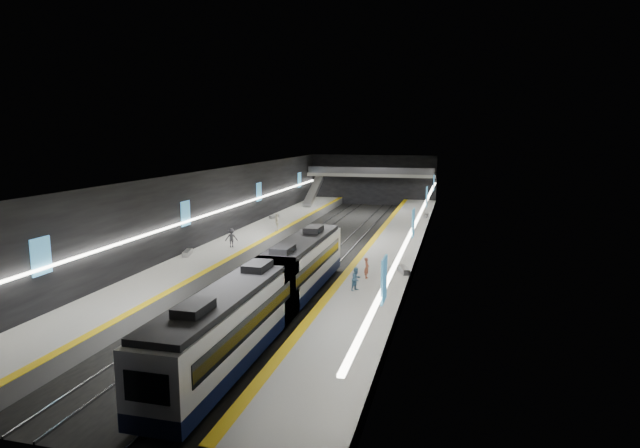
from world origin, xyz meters
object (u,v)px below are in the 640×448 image
(train, at_px, (271,288))
(bench_left_far, at_px, (274,217))
(bench_left_near, at_px, (187,253))
(passenger_right_a, at_px, (367,268))
(bench_right_near, at_px, (404,270))
(passenger_right_b, at_px, (356,279))
(bench_right_far, at_px, (426,216))
(escalator, at_px, (313,191))
(passenger_left_b, at_px, (231,238))
(passenger_left_a, at_px, (277,222))

(train, distance_m, bench_left_far, 34.51)
(bench_left_near, bearing_deg, passenger_right_a, -26.66)
(bench_right_near, relative_size, passenger_right_a, 1.25)
(train, height_order, passenger_right_b, train)
(train, bearing_deg, bench_right_far, 79.55)
(bench_left_far, height_order, passenger_right_a, passenger_right_a)
(escalator, height_order, passenger_right_a, escalator)
(passenger_right_a, bearing_deg, bench_left_far, 31.83)
(passenger_right_b, bearing_deg, passenger_left_b, 82.39)
(passenger_right_b, bearing_deg, train, 167.75)
(bench_right_near, relative_size, passenger_right_b, 1.21)
(bench_left_far, bearing_deg, bench_right_near, -34.08)
(passenger_left_a, distance_m, passenger_left_b, 8.97)
(passenger_left_a, relative_size, passenger_left_b, 1.09)
(train, xyz_separation_m, bench_right_near, (7.00, 10.17, -0.96))
(bench_left_far, height_order, passenger_left_a, passenger_left_a)
(escalator, bearing_deg, bench_left_near, -92.91)
(bench_left_near, xyz_separation_m, passenger_left_a, (3.76, 12.90, 0.74))
(train, bearing_deg, bench_left_near, 136.02)
(escalator, xyz_separation_m, bench_right_far, (17.00, -8.55, -1.70))
(bench_right_near, xyz_separation_m, bench_right_far, (0.00, 27.78, -0.03))
(train, distance_m, bench_right_near, 12.39)
(bench_left_far, xyz_separation_m, passenger_left_b, (1.86, -17.18, 0.69))
(passenger_left_a, xyz_separation_m, passenger_left_b, (-1.39, -8.86, -0.08))
(escalator, relative_size, passenger_left_a, 4.16)
(bench_right_near, xyz_separation_m, passenger_left_a, (-15.03, 14.10, 0.73))
(bench_right_far, distance_m, passenger_left_b, 27.89)
(bench_left_near, relative_size, bench_right_near, 0.95)
(bench_right_far, bearing_deg, bench_left_near, -123.14)
(passenger_left_a, bearing_deg, escalator, 162.85)
(escalator, xyz_separation_m, bench_right_near, (17.00, -36.32, -1.67))
(bench_right_near, height_order, passenger_left_b, passenger_left_b)
(bench_left_far, relative_size, passenger_right_b, 1.00)
(bench_left_far, relative_size, passenger_left_b, 0.90)
(bench_right_far, distance_m, passenger_right_b, 33.31)
(escalator, bearing_deg, passenger_right_b, -71.04)
(bench_left_near, distance_m, passenger_left_b, 4.73)
(train, relative_size, passenger_left_a, 14.08)
(bench_left_near, distance_m, bench_right_near, 18.82)
(escalator, distance_m, passenger_right_a, 41.21)
(bench_left_near, xyz_separation_m, passenger_left_b, (2.37, 4.04, 0.66))
(bench_right_near, relative_size, passenger_left_b, 1.08)
(bench_right_near, bearing_deg, passenger_left_b, 142.32)
(passenger_right_b, distance_m, passenger_left_b, 17.41)
(escalator, height_order, bench_left_far, escalator)
(passenger_right_b, distance_m, passenger_left_a, 23.11)
(escalator, distance_m, passenger_left_a, 22.33)
(bench_right_far, bearing_deg, bench_right_near, -87.89)
(bench_right_far, distance_m, passenger_right_a, 30.12)
(bench_right_far, xyz_separation_m, passenger_right_a, (-2.48, -30.01, 0.56))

